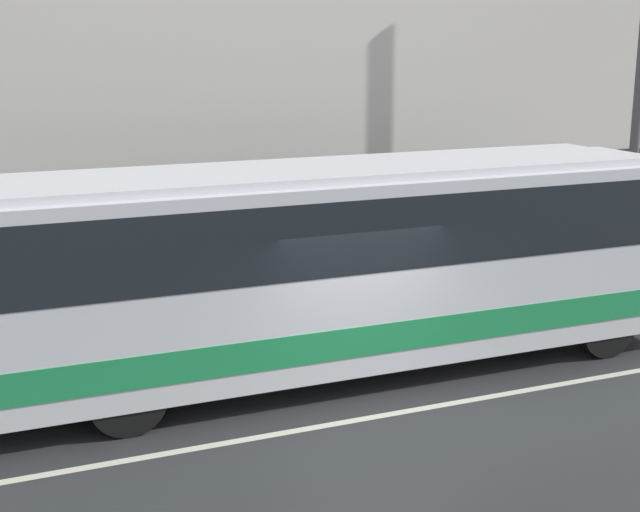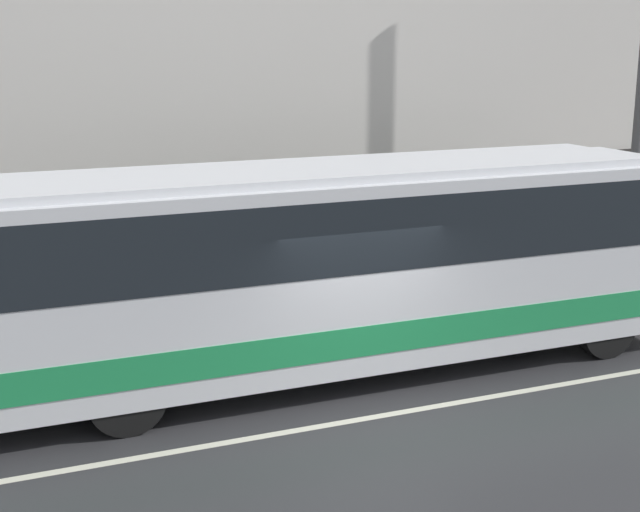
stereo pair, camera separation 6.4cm
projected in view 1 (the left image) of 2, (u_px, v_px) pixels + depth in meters
name	position (u px, v px, depth m)	size (l,w,h in m)	color
ground_plane	(380.00, 416.00, 12.38)	(60.00, 60.00, 0.00)	#2D2D30
sidewalk	(257.00, 307.00, 17.16)	(60.00, 2.69, 0.16)	gray
building_facade	(229.00, 51.00, 17.35)	(60.00, 0.35, 10.12)	silver
lane_stripe	(380.00, 416.00, 12.38)	(54.00, 0.14, 0.01)	beige
transit_bus	(338.00, 257.00, 13.71)	(11.84, 2.60, 3.25)	silver
pedestrian_waiting	(295.00, 250.00, 17.80)	(0.36, 0.36, 1.76)	#333338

